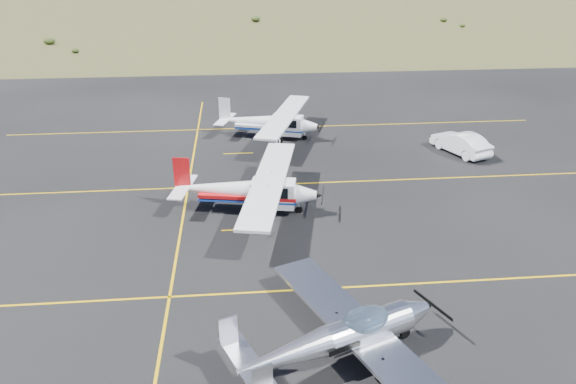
# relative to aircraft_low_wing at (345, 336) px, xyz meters

# --- Properties ---
(ground) EXTENTS (1600.00, 1600.00, 0.00)m
(ground) POSITION_rel_aircraft_low_wing_xyz_m (-0.31, 2.39, -1.08)
(ground) COLOR #383D1C
(ground) RESTS_ON ground
(apron) EXTENTS (72.00, 72.00, 0.02)m
(apron) POSITION_rel_aircraft_low_wing_xyz_m (-0.31, 9.39, -1.08)
(apron) COLOR black
(apron) RESTS_ON ground
(aircraft_low_wing) EXTENTS (7.71, 10.19, 2.26)m
(aircraft_low_wing) POSITION_rel_aircraft_low_wing_xyz_m (0.00, 0.00, 0.00)
(aircraft_low_wing) COLOR silver
(aircraft_low_wing) RESTS_ON apron
(aircraft_cessna) EXTENTS (7.12, 11.39, 2.87)m
(aircraft_cessna) POSITION_rel_aircraft_low_wing_xyz_m (-2.89, 11.99, 0.20)
(aircraft_cessna) COLOR white
(aircraft_cessna) RESTS_ON apron
(aircraft_plain) EXTENTS (7.50, 10.86, 2.78)m
(aircraft_plain) POSITION_rel_aircraft_low_wing_xyz_m (-0.98, 23.96, 0.15)
(aircraft_plain) COLOR white
(aircraft_plain) RESTS_ON apron
(sedan) EXTENTS (3.10, 4.71, 1.47)m
(sedan) POSITION_rel_aircraft_low_wing_xyz_m (11.57, 19.52, -0.34)
(sedan) COLOR white
(sedan) RESTS_ON apron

